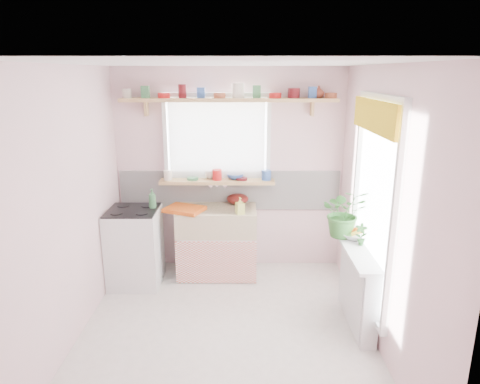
{
  "coord_description": "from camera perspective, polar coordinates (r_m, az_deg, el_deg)",
  "views": [
    {
      "loc": [
        0.16,
        -3.59,
        2.43
      ],
      "look_at": [
        0.13,
        0.55,
        1.27
      ],
      "focal_mm": 32.0,
      "sensor_mm": 36.0,
      "label": 1
    }
  ],
  "objects": [
    {
      "name": "sill_cup",
      "position": [
        5.29,
        -4.01,
        2.32
      ],
      "size": [
        0.13,
        0.13,
        0.1
      ],
      "primitive_type": "imported",
      "rotation": [
        0.0,
        0.0,
        0.02
      ],
      "color": "beige",
      "rests_on": "windowsill"
    },
    {
      "name": "fruit_bowl",
      "position": [
        4.57,
        15.24,
        -5.68
      ],
      "size": [
        0.35,
        0.35,
        0.07
      ],
      "primitive_type": "imported",
      "rotation": [
        0.0,
        0.0,
        -0.35
      ],
      "color": "silver",
      "rests_on": "radiator_ledge"
    },
    {
      "name": "dish_tray",
      "position": [
        5.09,
        -7.41,
        -2.29
      ],
      "size": [
        0.52,
        0.47,
        0.04
      ],
      "primitive_type": "cube",
      "rotation": [
        0.0,
        0.0,
        -0.4
      ],
      "color": "#D35312",
      "rests_on": "sink_unit"
    },
    {
      "name": "radiator_ledge",
      "position": [
        4.45,
        15.5,
        -12.13
      ],
      "size": [
        0.22,
        0.95,
        0.78
      ],
      "color": "white",
      "rests_on": "ground"
    },
    {
      "name": "room",
      "position": [
        4.6,
        6.59,
        2.26
      ],
      "size": [
        3.2,
        3.2,
        3.2
      ],
      "color": "white",
      "rests_on": "ground"
    },
    {
      "name": "colander",
      "position": [
        5.31,
        -0.31,
        -0.93
      ],
      "size": [
        0.31,
        0.31,
        0.12
      ],
      "primitive_type": "ellipsoid",
      "rotation": [
        0.0,
        0.0,
        0.16
      ],
      "color": "#52110E",
      "rests_on": "sink_unit"
    },
    {
      "name": "soap_bottle_sink",
      "position": [
        4.92,
        0.0,
        -1.84
      ],
      "size": [
        0.12,
        0.12,
        0.2
      ],
      "primitive_type": "imported",
      "rotation": [
        0.0,
        0.0,
        0.36
      ],
      "color": "#D0D65F",
      "rests_on": "sink_unit"
    },
    {
      "name": "sill_crockery",
      "position": [
        5.22,
        -3.07,
        2.23
      ],
      "size": [
        1.35,
        0.11,
        0.12
      ],
      "color": "silver",
      "rests_on": "windowsill"
    },
    {
      "name": "jade_plant",
      "position": [
        4.54,
        13.73,
        -2.65
      ],
      "size": [
        0.48,
        0.42,
        0.52
      ],
      "primitive_type": "imported",
      "rotation": [
        0.0,
        0.0,
        -0.03
      ],
      "color": "#326E2C",
      "rests_on": "radiator_ledge"
    },
    {
      "name": "shelf_crockery",
      "position": [
        5.07,
        -2.0,
        13.01
      ],
      "size": [
        2.47,
        0.11,
        0.12
      ],
      "color": "silver",
      "rests_on": "pine_shelf"
    },
    {
      "name": "sill_bowl",
      "position": [
        5.28,
        -0.64,
        2.11
      ],
      "size": [
        0.25,
        0.25,
        0.06
      ],
      "primitive_type": "imported",
      "rotation": [
        0.0,
        0.0,
        -0.27
      ],
      "color": "#3864B6",
      "rests_on": "windowsill"
    },
    {
      "name": "herb_pot",
      "position": [
        4.4,
        15.84,
        -5.49
      ],
      "size": [
        0.14,
        0.11,
        0.23
      ],
      "primitive_type": "imported",
      "rotation": [
        0.0,
        0.0,
        -0.27
      ],
      "color": "#2A6126",
      "rests_on": "radiator_ledge"
    },
    {
      "name": "cooker",
      "position": [
        5.19,
        -13.82,
        -7.08
      ],
      "size": [
        0.58,
        0.58,
        0.93
      ],
      "color": "white",
      "rests_on": "ground"
    },
    {
      "name": "cooker_bottle",
      "position": [
        5.02,
        -11.62,
        -0.85
      ],
      "size": [
        0.11,
        0.11,
        0.23
      ],
      "primitive_type": "imported",
      "rotation": [
        0.0,
        0.0,
        -0.23
      ],
      "color": "#3D7B49",
      "rests_on": "cooker"
    },
    {
      "name": "sink_unit",
      "position": [
        5.28,
        -3.06,
        -6.55
      ],
      "size": [
        0.95,
        0.65,
        1.11
      ],
      "color": "white",
      "rests_on": "ground"
    },
    {
      "name": "shelf_vase",
      "position": [
        5.2,
        10.44,
        13.01
      ],
      "size": [
        0.16,
        0.16,
        0.14
      ],
      "primitive_type": "imported",
      "rotation": [
        0.0,
        0.0,
        0.19
      ],
      "color": "#AF4E36",
      "rests_on": "pine_shelf"
    },
    {
      "name": "fruit",
      "position": [
        4.56,
        15.35,
        -4.97
      ],
      "size": [
        0.2,
        0.14,
        0.1
      ],
      "color": "#EB5B13",
      "rests_on": "fruit_bowl"
    },
    {
      "name": "windowsill",
      "position": [
        5.24,
        -3.05,
        1.41
      ],
      "size": [
        1.4,
        0.22,
        0.04
      ],
      "primitive_type": "cube",
      "color": "tan",
      "rests_on": "room"
    },
    {
      "name": "pine_shelf",
      "position": [
        5.07,
        -1.49,
        12.18
      ],
      "size": [
        2.52,
        0.24,
        0.04
      ],
      "primitive_type": "cube",
      "color": "tan",
      "rests_on": "room"
    }
  ]
}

